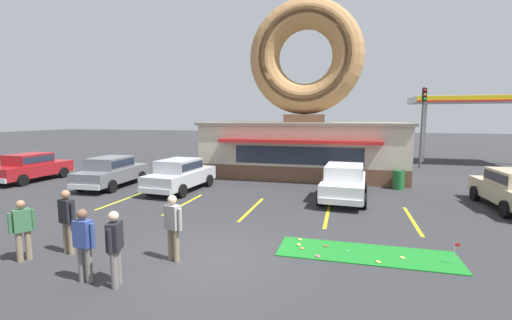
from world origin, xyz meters
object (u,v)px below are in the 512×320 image
at_px(car_grey, 112,171).
at_px(car_red, 31,166).
at_px(pedestrian_beanie_man, 173,225).
at_px(trash_bin, 398,180).
at_px(putting_flag_pin, 456,248).
at_px(traffic_light_pole, 423,117).
at_px(car_white, 344,181).
at_px(pedestrian_hooded_kid, 67,218).
at_px(golf_ball, 347,251).
at_px(pedestrian_leather_jacket_man, 115,245).
at_px(pedestrian_blue_sweater_man, 22,228).
at_px(car_silver, 180,174).
at_px(pedestrian_clipboard_woman, 84,242).

bearing_deg(car_grey, car_red, 177.78).
bearing_deg(car_grey, pedestrian_beanie_man, -44.72).
bearing_deg(trash_bin, car_grey, -167.36).
height_order(putting_flag_pin, traffic_light_pole, traffic_light_pole).
bearing_deg(car_white, pedestrian_hooded_kid, -131.21).
relative_size(putting_flag_pin, pedestrian_beanie_man, 0.32).
bearing_deg(traffic_light_pole, putting_flag_pin, -97.96).
distance_m(golf_ball, putting_flag_pin, 2.65).
height_order(pedestrian_leather_jacket_man, traffic_light_pole, traffic_light_pole).
height_order(pedestrian_blue_sweater_man, pedestrian_leather_jacket_man, pedestrian_leather_jacket_man).
bearing_deg(pedestrian_beanie_man, pedestrian_leather_jacket_man, -109.77).
height_order(golf_ball, car_silver, car_silver).
distance_m(car_red, pedestrian_leather_jacket_man, 15.96).
relative_size(car_white, pedestrian_beanie_man, 2.69).
distance_m(putting_flag_pin, pedestrian_clipboard_woman, 8.88).
bearing_deg(car_grey, traffic_light_pole, 33.54).
bearing_deg(putting_flag_pin, traffic_light_pole, 82.04).
height_order(pedestrian_leather_jacket_man, pedestrian_clipboard_woman, pedestrian_leather_jacket_man).
bearing_deg(putting_flag_pin, car_red, 162.66).
bearing_deg(pedestrian_blue_sweater_man, putting_flag_pin, 13.46).
height_order(car_silver, car_white, same).
bearing_deg(trash_bin, golf_ball, -105.21).
height_order(car_white, pedestrian_leather_jacket_man, pedestrian_leather_jacket_man).
bearing_deg(traffic_light_pole, car_grey, -146.46).
distance_m(pedestrian_blue_sweater_man, pedestrian_beanie_man, 3.86).
xyz_separation_m(car_red, pedestrian_leather_jacket_man, (12.85, -9.46, 0.07)).
bearing_deg(car_grey, trash_bin, 12.64).
bearing_deg(car_white, putting_flag_pin, -66.13).
xyz_separation_m(car_grey, trash_bin, (14.65, 3.28, -0.37)).
height_order(golf_ball, car_grey, car_grey).
xyz_separation_m(car_white, pedestrian_clipboard_woman, (-5.52, -9.41, 0.06)).
bearing_deg(pedestrian_leather_jacket_man, car_white, 63.29).
height_order(golf_ball, pedestrian_clipboard_woman, pedestrian_clipboard_woman).
xyz_separation_m(golf_ball, pedestrian_leather_jacket_man, (-4.89, -3.21, 0.89)).
xyz_separation_m(pedestrian_clipboard_woman, traffic_light_pole, (10.75, 20.65, 2.78)).
bearing_deg(pedestrian_clipboard_woman, car_grey, 124.80).
distance_m(car_white, pedestrian_beanie_man, 8.89).
bearing_deg(putting_flag_pin, car_white, 113.87).
height_order(car_silver, pedestrian_blue_sweater_man, car_silver).
bearing_deg(car_silver, putting_flag_pin, -29.88).
height_order(car_silver, pedestrian_clipboard_woman, pedestrian_clipboard_woman).
distance_m(golf_ball, car_silver, 10.20).
relative_size(car_red, car_grey, 0.99).
bearing_deg(traffic_light_pole, pedestrian_leather_jacket_man, -115.76).
height_order(pedestrian_blue_sweater_man, pedestrian_clipboard_woman, pedestrian_clipboard_woman).
bearing_deg(pedestrian_hooded_kid, car_white, 48.79).
xyz_separation_m(car_silver, car_white, (7.98, 0.10, 0.00)).
bearing_deg(pedestrian_blue_sweater_man, car_silver, 90.54).
relative_size(car_white, pedestrian_blue_sweater_man, 2.91).
height_order(pedestrian_hooded_kid, pedestrian_beanie_man, pedestrian_hooded_kid).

